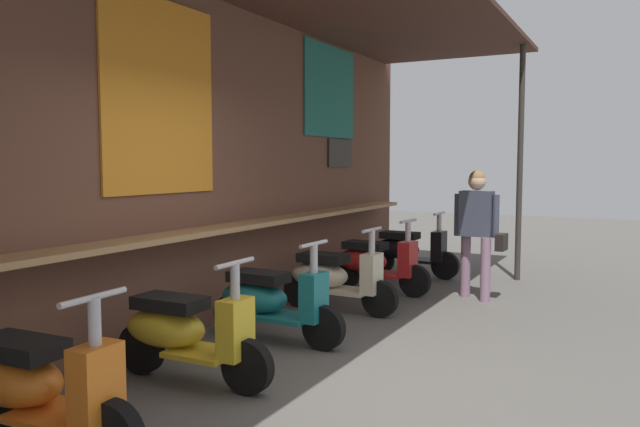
# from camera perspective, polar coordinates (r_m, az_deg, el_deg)

# --- Properties ---
(ground_plane) EXTENTS (32.52, 32.52, 0.00)m
(ground_plane) POSITION_cam_1_polar(r_m,az_deg,el_deg) (4.92, 2.30, -15.12)
(ground_plane) COLOR #56544F
(market_stall_facade) EXTENTS (11.61, 2.68, 3.47)m
(market_stall_facade) POSITION_cam_1_polar(r_m,az_deg,el_deg) (5.67, -14.74, 7.39)
(market_stall_facade) COLOR brown
(market_stall_facade) RESTS_ON ground_plane
(scooter_orange) EXTENTS (0.46, 1.40, 0.97)m
(scooter_orange) POSITION_cam_1_polar(r_m,az_deg,el_deg) (4.03, -24.87, -14.23)
(scooter_orange) COLOR orange
(scooter_orange) RESTS_ON ground_plane
(scooter_yellow) EXTENTS (0.46, 1.40, 0.97)m
(scooter_yellow) POSITION_cam_1_polar(r_m,az_deg,el_deg) (4.89, -12.53, -10.59)
(scooter_yellow) COLOR gold
(scooter_yellow) RESTS_ON ground_plane
(scooter_teal) EXTENTS (0.46, 1.40, 0.97)m
(scooter_teal) POSITION_cam_1_polar(r_m,az_deg,el_deg) (5.85, -4.72, -7.98)
(scooter_teal) COLOR #197075
(scooter_teal) RESTS_ON ground_plane
(scooter_cream) EXTENTS (0.46, 1.40, 0.97)m
(scooter_cream) POSITION_cam_1_polar(r_m,az_deg,el_deg) (6.98, 1.15, -5.89)
(scooter_cream) COLOR beige
(scooter_cream) RESTS_ON ground_plane
(scooter_red) EXTENTS (0.49, 1.40, 0.97)m
(scooter_red) POSITION_cam_1_polar(r_m,az_deg,el_deg) (8.05, 4.94, -4.50)
(scooter_red) COLOR red
(scooter_red) RESTS_ON ground_plane
(scooter_black) EXTENTS (0.46, 1.40, 0.97)m
(scooter_black) POSITION_cam_1_polar(r_m,az_deg,el_deg) (9.25, 8.05, -3.34)
(scooter_black) COLOR black
(scooter_black) RESTS_ON ground_plane
(shopper_with_handbag) EXTENTS (0.30, 0.63, 1.58)m
(shopper_with_handbag) POSITION_cam_1_polar(r_m,az_deg,el_deg) (7.77, 14.34, -0.80)
(shopper_with_handbag) COLOR gray
(shopper_with_handbag) RESTS_ON ground_plane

